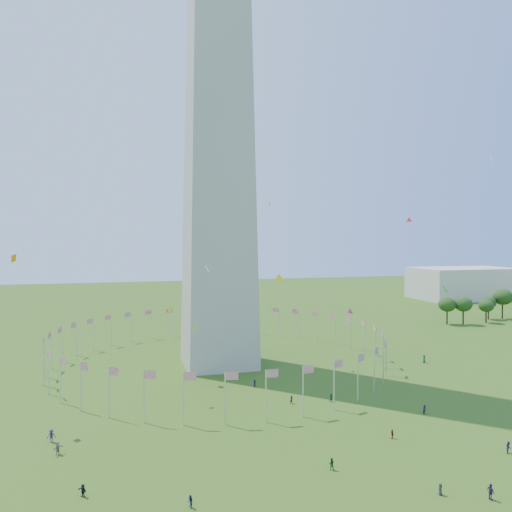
# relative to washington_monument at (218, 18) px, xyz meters

# --- Properties ---
(ground) EXTENTS (600.00, 600.00, 0.00)m
(ground) POSITION_rel_washington_monument_xyz_m (0.00, -50.00, -84.50)
(ground) COLOR #2E4F12
(ground) RESTS_ON ground
(washington_monument) EXTENTS (16.80, 16.80, 169.00)m
(washington_monument) POSITION_rel_washington_monument_xyz_m (0.00, 0.00, 0.00)
(washington_monument) COLOR #B6B0A2
(washington_monument) RESTS_ON ground
(flag_ring) EXTENTS (80.24, 80.24, 9.00)m
(flag_ring) POSITION_rel_washington_monument_xyz_m (-0.00, 0.00, -80.00)
(flag_ring) COLOR silver
(flag_ring) RESTS_ON ground
(gov_building_east_a) EXTENTS (50.00, 30.00, 16.00)m
(gov_building_east_a) POSITION_rel_washington_monument_xyz_m (150.00, 100.00, -76.50)
(gov_building_east_a) COLOR beige
(gov_building_east_a) RESTS_ON ground
(crowd) EXTENTS (85.31, 69.99, 1.99)m
(crowd) POSITION_rel_washington_monument_xyz_m (4.63, -50.75, -83.62)
(crowd) COLOR #351848
(crowd) RESTS_ON ground
(kites_aloft) EXTENTS (101.24, 83.33, 38.51)m
(kites_aloft) POSITION_rel_washington_monument_xyz_m (3.47, -21.89, -61.26)
(kites_aloft) COLOR yellow
(kites_aloft) RESTS_ON ground
(tree_line_east) EXTENTS (52.98, 15.44, 11.44)m
(tree_line_east) POSITION_rel_washington_monument_xyz_m (113.02, 35.65, -79.65)
(tree_line_east) COLOR #2A531B
(tree_line_east) RESTS_ON ground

